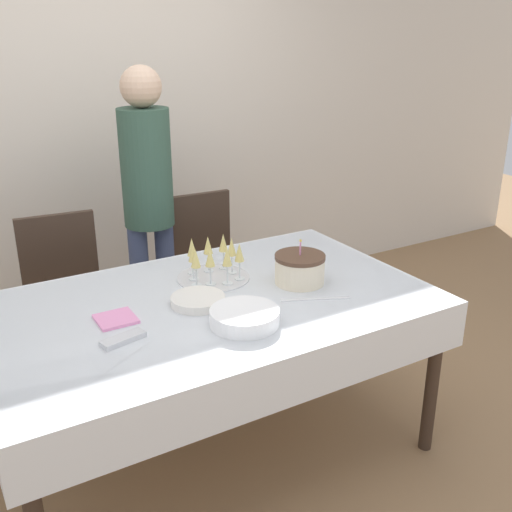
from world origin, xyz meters
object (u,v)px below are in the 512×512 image
dining_chair_far_left (66,298)px  dining_chair_far_right (207,268)px  plate_stack_main (245,317)px  champagne_tray (213,260)px  birthday_cake (300,269)px  plate_stack_dessert (198,300)px  person_standing (148,190)px

dining_chair_far_left → dining_chair_far_right: bearing=0.0°
dining_chair_far_left → plate_stack_main: size_ratio=3.48×
plate_stack_main → dining_chair_far_left: bearing=110.3°
champagne_tray → dining_chair_far_left: bearing=128.0°
dining_chair_far_left → plate_stack_main: (0.43, -1.16, 0.28)m
dining_chair_far_right → champagne_tray: bearing=-113.3°
birthday_cake → plate_stack_main: (-0.42, -0.23, -0.04)m
champagne_tray → plate_stack_main: (-0.11, -0.47, -0.06)m
dining_chair_far_right → plate_stack_dessert: dining_chair_far_right is taller
birthday_cake → plate_stack_dessert: birthday_cake is taller
champagne_tray → plate_stack_main: size_ratio=1.23×
champagne_tray → plate_stack_dessert: champagne_tray is taller
dining_chair_far_right → birthday_cake: (0.02, -0.93, 0.32)m
champagne_tray → person_standing: bearing=90.3°
birthday_cake → champagne_tray: 0.40m
plate_stack_main → plate_stack_dessert: (-0.08, 0.26, -0.01)m
plate_stack_main → person_standing: 1.29m
birthday_cake → plate_stack_main: 0.48m
birthday_cake → plate_stack_main: bearing=-151.0°
person_standing → dining_chair_far_right: bearing=-20.1°
dining_chair_far_left → champagne_tray: 0.93m
dining_chair_far_left → plate_stack_main: dining_chair_far_left is taller
plate_stack_main → person_standing: (0.10, 1.27, 0.22)m
birthday_cake → plate_stack_dessert: (-0.50, 0.03, -0.05)m
dining_chair_far_left → champagne_tray: size_ratio=2.84×
dining_chair_far_left → champagne_tray: dining_chair_far_left is taller
dining_chair_far_right → plate_stack_dessert: (-0.48, -0.90, 0.27)m
birthday_cake → person_standing: (-0.32, 1.03, 0.18)m
champagne_tray → dining_chair_far_right: bearing=66.7°
dining_chair_far_left → champagne_tray: bearing=-52.0°
champagne_tray → person_standing: (-0.00, 0.79, 0.16)m
dining_chair_far_right → plate_stack_main: dining_chair_far_right is taller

